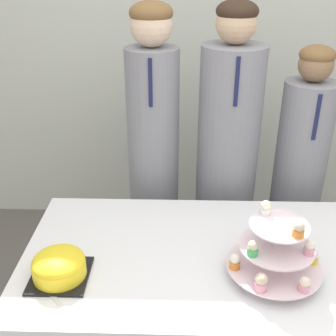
# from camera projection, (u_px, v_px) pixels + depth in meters

# --- Properties ---
(wall_back) EXTENTS (9.00, 0.06, 2.70)m
(wall_back) POSITION_uv_depth(u_px,v_px,m) (223.00, 28.00, 2.64)
(wall_back) COLOR silver
(wall_back) RESTS_ON ground_plane
(table) EXTENTS (1.73, 0.79, 0.73)m
(table) POSITION_uv_depth(u_px,v_px,m) (238.00, 322.00, 1.80)
(table) COLOR white
(table) RESTS_ON ground_plane
(round_cake) EXTENTS (0.21, 0.21, 0.10)m
(round_cake) POSITION_uv_depth(u_px,v_px,m) (59.00, 266.00, 1.50)
(round_cake) COLOR black
(round_cake) RESTS_ON table
(cake_knife) EXTENTS (0.17, 0.18, 0.01)m
(cake_knife) POSITION_uv_depth(u_px,v_px,m) (53.00, 297.00, 1.43)
(cake_knife) COLOR silver
(cake_knife) RESTS_ON table
(cupcake_stand) EXTENTS (0.34, 0.34, 0.28)m
(cupcake_stand) POSITION_uv_depth(u_px,v_px,m) (276.00, 251.00, 1.48)
(cupcake_stand) COLOR silver
(cupcake_stand) RESTS_ON table
(student_0) EXTENTS (0.26, 0.26, 1.59)m
(student_0) POSITION_uv_depth(u_px,v_px,m) (154.00, 165.00, 2.20)
(student_0) COLOR gray
(student_0) RESTS_ON ground_plane
(student_1) EXTENTS (0.31, 0.31, 1.59)m
(student_1) POSITION_uv_depth(u_px,v_px,m) (226.00, 170.00, 2.20)
(student_1) COLOR gray
(student_1) RESTS_ON ground_plane
(student_2) EXTENTS (0.26, 0.27, 1.40)m
(student_2) POSITION_uv_depth(u_px,v_px,m) (297.00, 186.00, 2.23)
(student_2) COLOR gray
(student_2) RESTS_ON ground_plane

